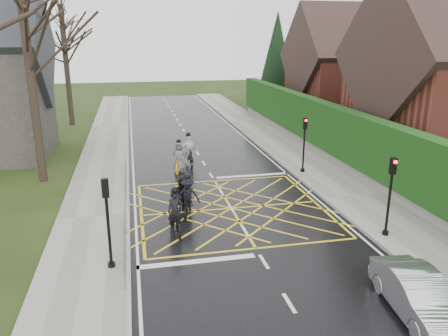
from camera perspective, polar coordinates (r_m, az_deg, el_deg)
name	(u,v)px	position (r m, az deg, el deg)	size (l,w,h in m)	color
ground	(231,208)	(19.79, 0.95, -5.30)	(120.00, 120.00, 0.00)	black
road	(231,208)	(19.79, 0.95, -5.29)	(9.00, 80.00, 0.01)	black
sidewalk_right	(353,197)	(21.83, 16.52, -3.66)	(3.00, 80.00, 0.15)	gray
sidewalk_left	(93,218)	(19.40, -16.69, -6.26)	(3.00, 80.00, 0.15)	gray
stone_wall	(332,157)	(27.59, 13.95, 1.38)	(0.50, 38.00, 0.70)	slate
hedge	(334,129)	(27.20, 14.21, 4.94)	(0.90, 38.00, 2.80)	#12340E
house_far	(349,73)	(40.66, 16.02, 11.79)	(9.80, 8.80, 10.30)	maroon
conifer	(277,62)	(46.39, 6.87, 13.62)	(4.60, 4.60, 10.00)	black
tree_near	(24,27)	(24.36, -24.61, 16.45)	(9.24, 9.24, 11.44)	black
tree_mid	(34,18)	(32.42, -23.62, 17.56)	(10.08, 10.08, 12.48)	black
tree_far	(64,40)	(40.20, -20.19, 15.43)	(8.40, 8.40, 10.40)	black
railing_south	(125,235)	(15.83, -12.86, -8.52)	(0.05, 5.04, 1.03)	slate
railing_north	(125,172)	(22.85, -12.78, -0.57)	(0.05, 6.04, 1.03)	slate
traffic_light_ne	(304,145)	(24.61, 10.40, 2.92)	(0.24, 0.31, 3.21)	black
traffic_light_se	(389,198)	(17.48, 20.80, -3.65)	(0.24, 0.31, 3.21)	black
traffic_light_sw	(108,224)	(14.59, -14.88, -7.13)	(0.24, 0.31, 3.21)	black
cyclist_rear	(176,218)	(17.37, -6.34, -6.50)	(0.86, 1.97, 1.86)	black
cyclist_back	(182,199)	(19.28, -5.46, -4.03)	(0.79, 1.66, 1.62)	black
cyclist_mid	(188,200)	(18.97, -4.74, -4.20)	(1.20, 1.97, 1.81)	black
cyclist_front	(189,153)	(26.25, -4.61, 1.93)	(1.12, 2.05, 2.00)	black
cyclist_lead	(179,161)	(25.03, -5.86, 0.97)	(1.22, 2.07, 1.90)	orange
car	(418,295)	(13.58, 24.03, -14.97)	(1.30, 3.71, 1.22)	#B1B4B9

